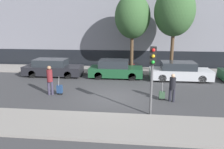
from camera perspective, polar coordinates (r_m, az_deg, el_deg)
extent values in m
plane|color=#38383A|center=(12.97, 0.08, -5.98)|extent=(80.00, 80.00, 0.00)
cube|color=gray|center=(9.52, -2.38, -13.19)|extent=(28.00, 2.50, 0.12)
cube|color=gray|center=(19.66, 2.25, 1.02)|extent=(28.00, 3.00, 0.12)
cube|color=slate|center=(22.68, 3.00, 14.34)|extent=(28.00, 2.59, 9.27)
cube|color=black|center=(21.66, 2.67, 4.18)|extent=(27.44, 0.06, 1.60)
cube|color=black|center=(18.53, -15.05, 1.14)|extent=(4.69, 1.75, 0.70)
cube|color=#23282D|center=(18.48, -15.72, 3.05)|extent=(2.58, 1.54, 0.55)
cylinder|color=black|center=(17.37, -11.46, -0.13)|extent=(0.60, 0.18, 0.60)
cylinder|color=black|center=(18.84, -10.03, 1.00)|extent=(0.60, 0.18, 0.60)
cylinder|color=black|center=(18.45, -20.10, 0.11)|extent=(0.60, 0.18, 0.60)
cylinder|color=black|center=(19.84, -18.13, 1.17)|extent=(0.60, 0.18, 0.60)
cube|color=#194728|center=(17.37, 1.05, 0.80)|extent=(4.17, 1.77, 0.70)
cube|color=#23282D|center=(17.25, 0.51, 2.88)|extent=(2.30, 1.56, 0.58)
cylinder|color=black|center=(16.58, 5.26, -0.57)|extent=(0.60, 0.18, 0.60)
cylinder|color=black|center=(18.13, 5.35, 0.66)|extent=(0.60, 0.18, 0.60)
cylinder|color=black|center=(16.81, -3.60, -0.34)|extent=(0.60, 0.18, 0.60)
cylinder|color=black|center=(18.34, -2.76, 0.86)|extent=(0.60, 0.18, 0.60)
cube|color=#B7BABF|center=(17.41, 17.34, 0.20)|extent=(4.55, 1.81, 0.70)
cube|color=#23282D|center=(17.25, 16.89, 2.24)|extent=(2.50, 1.59, 0.56)
cylinder|color=black|center=(17.02, 22.46, -1.19)|extent=(0.60, 0.18, 0.60)
cylinder|color=black|center=(18.55, 21.10, 0.09)|extent=(0.60, 0.18, 0.60)
cylinder|color=black|center=(16.45, 13.00, -0.99)|extent=(0.60, 0.18, 0.60)
cylinder|color=black|center=(18.02, 12.42, 0.32)|extent=(0.60, 0.18, 0.60)
cylinder|color=#383347|center=(13.78, -15.37, -3.46)|extent=(0.15, 0.15, 0.84)
cylinder|color=#383347|center=(13.83, -16.18, -3.45)|extent=(0.15, 0.15, 0.84)
cylinder|color=maroon|center=(13.60, -15.99, -0.29)|extent=(0.34, 0.34, 0.73)
sphere|color=#936B4C|center=(13.50, -16.12, 1.70)|extent=(0.24, 0.24, 0.24)
cube|color=navy|center=(13.70, -13.52, -3.71)|extent=(0.32, 0.24, 0.48)
cylinder|color=black|center=(13.83, -13.89, -4.87)|extent=(0.12, 0.03, 0.12)
cylinder|color=black|center=(13.75, -13.01, -4.92)|extent=(0.12, 0.03, 0.12)
cylinder|color=gray|center=(13.49, -13.75, -1.72)|extent=(0.02, 0.19, 0.53)
cylinder|color=#23232D|center=(12.66, 14.90, -5.19)|extent=(0.15, 0.15, 0.74)
cylinder|color=#23232D|center=(12.62, 15.79, -5.30)|extent=(0.15, 0.15, 0.74)
cylinder|color=black|center=(12.44, 15.54, -2.23)|extent=(0.34, 0.34, 0.64)
sphere|color=tan|center=(12.33, 15.67, -0.32)|extent=(0.21, 0.21, 0.21)
cube|color=#335138|center=(12.77, 12.91, -5.18)|extent=(0.32, 0.24, 0.38)
cylinder|color=black|center=(12.84, 12.35, -6.24)|extent=(0.12, 0.03, 0.12)
cylinder|color=black|center=(12.86, 13.35, -6.25)|extent=(0.12, 0.03, 0.12)
cylinder|color=gray|center=(12.56, 13.06, -3.27)|extent=(0.02, 0.19, 0.53)
cylinder|color=#515154|center=(10.29, 10.29, -1.85)|extent=(0.12, 0.12, 3.29)
cube|color=black|center=(9.86, 10.67, 4.87)|extent=(0.28, 0.24, 0.80)
sphere|color=red|center=(9.67, 10.80, 6.30)|extent=(0.15, 0.15, 0.15)
sphere|color=gold|center=(9.71, 10.73, 4.74)|extent=(0.15, 0.15, 0.15)
sphere|color=green|center=(9.75, 10.66, 3.19)|extent=(0.15, 0.15, 0.15)
torus|color=black|center=(19.44, 6.02, 2.07)|extent=(0.72, 0.06, 0.72)
torus|color=black|center=(19.47, 2.92, 2.15)|extent=(0.72, 0.06, 0.72)
cylinder|color=maroon|center=(19.41, 4.48, 2.68)|extent=(1.00, 0.05, 0.05)
cylinder|color=maroon|center=(19.38, 3.93, 3.28)|extent=(0.04, 0.04, 0.40)
cylinder|color=#4C3826|center=(18.99, 5.18, 5.75)|extent=(0.28, 0.28, 3.29)
ellipsoid|color=#33562D|center=(18.82, 5.39, 14.84)|extent=(2.96, 2.96, 3.62)
cylinder|color=#4C3826|center=(18.74, 15.36, 5.63)|extent=(0.28, 0.28, 3.56)
ellipsoid|color=#33562D|center=(18.60, 16.01, 15.58)|extent=(3.20, 3.20, 3.91)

